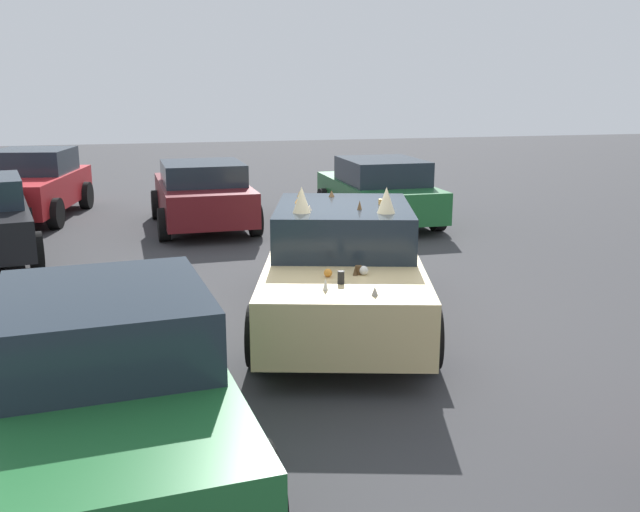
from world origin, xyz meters
TOP-DOWN VIEW (x-y plane):
  - ground_plane at (0.00, 0.00)m, footprint 60.00×60.00m
  - art_car_decorated at (0.02, -0.01)m, footprint 4.92×2.97m
  - parked_sedan_behind_left at (8.81, 4.85)m, footprint 4.30×2.51m
  - parked_sedan_behind_right at (-2.93, 2.73)m, footprint 4.10×2.23m
  - parked_sedan_far_left at (6.75, 1.18)m, footprint 3.98×2.12m
  - parked_sedan_near_left at (6.35, -2.63)m, footprint 4.08×2.01m

SIDE VIEW (x-z plane):
  - ground_plane at x=0.00m, z-range 0.00..0.00m
  - parked_sedan_near_left at x=6.35m, z-range 0.00..1.42m
  - parked_sedan_far_left at x=6.75m, z-range 0.02..1.42m
  - parked_sedan_behind_right at x=-2.93m, z-range 0.00..1.44m
  - art_car_decorated at x=0.02m, z-range -0.15..1.67m
  - parked_sedan_behind_left at x=8.81m, z-range -0.01..1.53m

